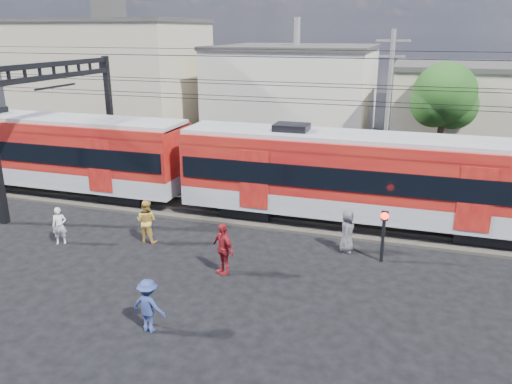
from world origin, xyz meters
TOP-DOWN VIEW (x-y plane):
  - ground at (0.00, 0.00)m, footprint 120.00×120.00m
  - track_bed at (0.00, 8.00)m, footprint 70.00×3.40m
  - rail_near at (0.00, 7.25)m, footprint 70.00×0.12m
  - rail_far at (0.00, 8.75)m, footprint 70.00×0.12m
  - commuter_train at (5.69, 8.00)m, footprint 50.30×3.08m
  - catenary at (-8.65, 8.00)m, footprint 70.00×9.30m
  - building_west at (-17.00, 24.00)m, footprint 14.28×10.20m
  - building_midwest at (-2.00, 27.00)m, footprint 12.24×12.24m
  - utility_pole_mid at (6.00, 15.00)m, footprint 1.80×0.24m
  - tree_near at (9.19, 18.09)m, footprint 3.82×3.64m
  - pedestrian_a at (-6.05, 2.36)m, footprint 0.68×0.61m
  - pedestrian_b at (-2.72, 3.60)m, footprint 0.88×0.69m
  - pedestrian_c at (0.59, -2.17)m, footprint 1.12×0.71m
  - pedestrian_d at (1.32, 1.90)m, footprint 1.21×1.01m
  - pedestrian_e at (5.32, 5.13)m, footprint 0.56×0.85m
  - crossing_signal at (6.72, 4.62)m, footprint 0.30×0.30m

SIDE VIEW (x-z plane):
  - ground at x=0.00m, z-range 0.00..0.00m
  - track_bed at x=0.00m, z-range 0.00..0.12m
  - rail_near at x=0.00m, z-range 0.12..0.24m
  - rail_far at x=0.00m, z-range 0.12..0.24m
  - pedestrian_a at x=-6.05m, z-range 0.00..1.55m
  - pedestrian_c at x=0.59m, z-range 0.00..1.65m
  - pedestrian_e at x=5.32m, z-range 0.00..1.73m
  - pedestrian_b at x=-2.72m, z-range 0.00..1.82m
  - pedestrian_d at x=1.32m, z-range 0.00..1.93m
  - crossing_signal at x=6.72m, z-range 0.40..2.44m
  - commuter_train at x=5.69m, z-range 0.31..4.49m
  - building_midwest at x=-2.00m, z-range 0.01..7.31m
  - utility_pole_mid at x=6.00m, z-range 0.28..8.78m
  - building_west at x=-17.00m, z-range 0.01..9.31m
  - tree_near at x=9.19m, z-range 1.30..8.02m
  - catenary at x=-8.65m, z-range 1.38..8.89m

